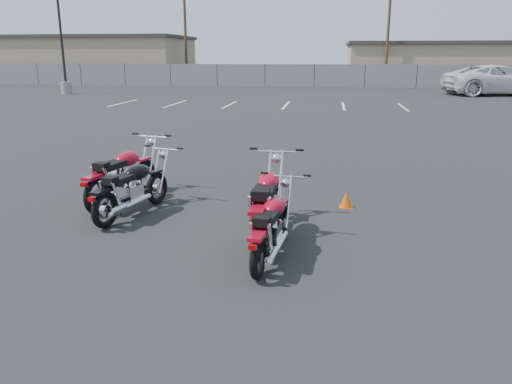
# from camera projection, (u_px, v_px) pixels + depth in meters

# --- Properties ---
(ground) EXTENTS (120.00, 120.00, 0.00)m
(ground) POSITION_uv_depth(u_px,v_px,m) (236.00, 247.00, 7.04)
(ground) COLOR black
(ground) RESTS_ON ground
(motorcycle_front_red) EXTENTS (0.94, 2.25, 1.10)m
(motorcycle_front_red) POSITION_uv_depth(u_px,v_px,m) (123.00, 175.00, 9.06)
(motorcycle_front_red) COLOR black
(motorcycle_front_red) RESTS_ON ground
(motorcycle_second_black) EXTENTS (0.97, 2.06, 1.02)m
(motorcycle_second_black) POSITION_uv_depth(u_px,v_px,m) (132.00, 189.00, 8.31)
(motorcycle_second_black) COLOR black
(motorcycle_second_black) RESTS_ON ground
(motorcycle_third_red) EXTENTS (0.90, 2.32, 1.13)m
(motorcycle_third_red) POSITION_uv_depth(u_px,v_px,m) (267.00, 203.00, 7.32)
(motorcycle_third_red) COLOR black
(motorcycle_third_red) RESTS_ON ground
(motorcycle_rear_red) EXTENTS (0.75, 1.94, 0.95)m
(motorcycle_rear_red) POSITION_uv_depth(u_px,v_px,m) (271.00, 227.00, 6.56)
(motorcycle_rear_red) COLOR black
(motorcycle_rear_red) RESTS_ON ground
(training_cone_near) EXTENTS (0.24, 0.24, 0.28)m
(training_cone_near) POSITION_uv_depth(u_px,v_px,m) (346.00, 200.00, 8.83)
(training_cone_near) COLOR #E44E0C
(training_cone_near) RESTS_ON ground
(light_pole_west) EXTENTS (0.80, 0.70, 9.94)m
(light_pole_west) POSITION_uv_depth(u_px,v_px,m) (63.00, 55.00, 32.90)
(light_pole_west) COLOR gray
(light_pole_west) RESTS_ON ground
(chainlink_fence) EXTENTS (80.06, 0.06, 1.80)m
(chainlink_fence) POSITION_uv_depth(u_px,v_px,m) (314.00, 76.00, 40.17)
(chainlink_fence) COLOR slate
(chainlink_fence) RESTS_ON ground
(tan_building_west) EXTENTS (18.40, 10.40, 4.30)m
(tan_building_west) POSITION_uv_depth(u_px,v_px,m) (94.00, 58.00, 49.53)
(tan_building_west) COLOR #9A8363
(tan_building_west) RESTS_ON ground
(tan_building_east) EXTENTS (14.40, 9.40, 3.70)m
(tan_building_east) POSITION_uv_depth(u_px,v_px,m) (424.00, 62.00, 47.13)
(tan_building_east) COLOR #9A8363
(tan_building_east) RESTS_ON ground
(utility_pole_b) EXTENTS (1.80, 0.24, 9.00)m
(utility_pole_b) POSITION_uv_depth(u_px,v_px,m) (185.00, 30.00, 45.57)
(utility_pole_b) COLOR #3F2A1D
(utility_pole_b) RESTS_ON ground
(utility_pole_c) EXTENTS (1.80, 0.24, 9.00)m
(utility_pole_c) POSITION_uv_depth(u_px,v_px,m) (388.00, 28.00, 42.15)
(utility_pole_c) COLOR #3F2A1D
(utility_pole_c) RESTS_ON ground
(parking_line_stripes) EXTENTS (15.12, 4.00, 0.01)m
(parking_line_stripes) POSITION_uv_depth(u_px,v_px,m) (258.00, 105.00, 26.45)
(parking_line_stripes) COLOR silver
(parking_line_stripes) RESTS_ON ground
(white_van) EXTENTS (4.86, 8.50, 3.04)m
(white_van) POSITION_uv_depth(u_px,v_px,m) (500.00, 71.00, 32.35)
(white_van) COLOR silver
(white_van) RESTS_ON ground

